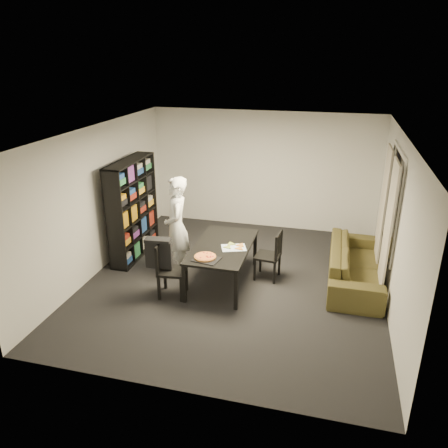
% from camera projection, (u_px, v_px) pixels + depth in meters
% --- Properties ---
extents(room, '(5.01, 5.51, 2.61)m').
position_uv_depth(room, '(235.00, 212.00, 7.17)').
color(room, black).
rests_on(room, ground).
extents(window_pane, '(0.02, 1.40, 1.60)m').
position_uv_depth(window_pane, '(393.00, 201.00, 7.06)').
color(window_pane, black).
rests_on(window_pane, room).
extents(window_frame, '(0.03, 1.52, 1.72)m').
position_uv_depth(window_frame, '(393.00, 201.00, 7.06)').
color(window_frame, white).
rests_on(window_frame, room).
extents(curtain_left, '(0.03, 0.70, 2.25)m').
position_uv_depth(curtain_left, '(387.00, 233.00, 6.74)').
color(curtain_left, beige).
rests_on(curtain_left, room).
extents(curtain_right, '(0.03, 0.70, 2.25)m').
position_uv_depth(curtain_right, '(382.00, 210.00, 7.68)').
color(curtain_right, beige).
rests_on(curtain_right, room).
extents(bookshelf, '(0.35, 1.50, 1.90)m').
position_uv_depth(bookshelf, '(133.00, 209.00, 8.34)').
color(bookshelf, black).
rests_on(bookshelf, room).
extents(dining_table, '(0.93, 1.68, 0.70)m').
position_uv_depth(dining_table, '(223.00, 249.00, 7.41)').
color(dining_table, black).
rests_on(dining_table, room).
extents(chair_left, '(0.47, 0.47, 0.93)m').
position_uv_depth(chair_left, '(167.00, 266.00, 7.05)').
color(chair_left, black).
rests_on(chair_left, room).
extents(chair_right, '(0.45, 0.45, 0.88)m').
position_uv_depth(chair_right, '(273.00, 252.00, 7.58)').
color(chair_right, black).
rests_on(chair_right, room).
extents(draped_jacket, '(0.44, 0.22, 0.51)m').
position_uv_depth(draped_jacket, '(158.00, 252.00, 6.98)').
color(draped_jacket, black).
rests_on(draped_jacket, chair_left).
extents(person, '(0.65, 0.77, 1.80)m').
position_uv_depth(person, '(177.00, 227.00, 7.63)').
color(person, white).
rests_on(person, room).
extents(baking_tray, '(0.45, 0.39, 0.01)m').
position_uv_depth(baking_tray, '(206.00, 259.00, 6.88)').
color(baking_tray, black).
rests_on(baking_tray, dining_table).
extents(pepperoni_pizza, '(0.35, 0.35, 0.03)m').
position_uv_depth(pepperoni_pizza, '(205.00, 257.00, 6.92)').
color(pepperoni_pizza, '#A66630').
rests_on(pepperoni_pizza, dining_table).
extents(kitchen_towel, '(0.48, 0.42, 0.01)m').
position_uv_depth(kitchen_towel, '(234.00, 248.00, 7.28)').
color(kitchen_towel, white).
rests_on(kitchen_towel, dining_table).
extents(pizza_slices, '(0.44, 0.39, 0.01)m').
position_uv_depth(pizza_slices, '(235.00, 246.00, 7.32)').
color(pizza_slices, gold).
rests_on(pizza_slices, dining_table).
extents(sofa, '(0.87, 2.22, 0.65)m').
position_uv_depth(sofa, '(355.00, 265.00, 7.55)').
color(sofa, '#443E1B').
rests_on(sofa, room).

